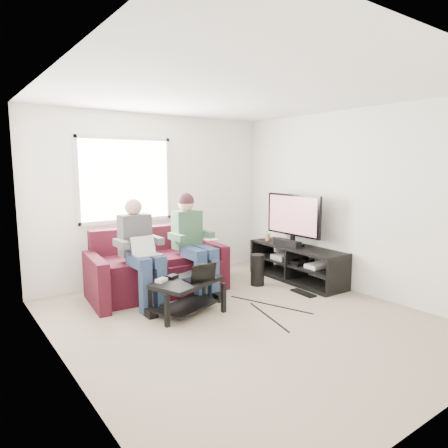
{
  "coord_description": "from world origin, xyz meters",
  "views": [
    {
      "loc": [
        -2.84,
        -3.51,
        1.81
      ],
      "look_at": [
        0.14,
        0.6,
        1.07
      ],
      "focal_mm": 32.0,
      "sensor_mm": 36.0,
      "label": 1
    }
  ],
  "objects_px": {
    "sofa": "(157,269)",
    "tv": "(293,217)",
    "end_table": "(211,261)",
    "coffee_table": "(187,289)",
    "tv_stand": "(297,265)",
    "subwoofer": "(257,270)"
  },
  "relations": [
    {
      "from": "tv_stand",
      "to": "subwoofer",
      "type": "bearing_deg",
      "value": 164.33
    },
    {
      "from": "coffee_table",
      "to": "tv",
      "type": "bearing_deg",
      "value": 8.16
    },
    {
      "from": "sofa",
      "to": "end_table",
      "type": "relative_size",
      "value": 3.14
    },
    {
      "from": "tv",
      "to": "coffee_table",
      "type": "bearing_deg",
      "value": -171.84
    },
    {
      "from": "subwoofer",
      "to": "end_table",
      "type": "bearing_deg",
      "value": 118.71
    },
    {
      "from": "end_table",
      "to": "sofa",
      "type": "bearing_deg",
      "value": -174.17
    },
    {
      "from": "sofa",
      "to": "coffee_table",
      "type": "xyz_separation_m",
      "value": [
        -0.09,
        -0.99,
        -0.02
      ]
    },
    {
      "from": "sofa",
      "to": "tv",
      "type": "distance_m",
      "value": 2.26
    },
    {
      "from": "coffee_table",
      "to": "tv",
      "type": "xyz_separation_m",
      "value": [
        2.13,
        0.31,
        0.71
      ]
    },
    {
      "from": "sofa",
      "to": "end_table",
      "type": "distance_m",
      "value": 1.01
    },
    {
      "from": "tv",
      "to": "subwoofer",
      "type": "distance_m",
      "value": 1.02
    },
    {
      "from": "subwoofer",
      "to": "end_table",
      "type": "xyz_separation_m",
      "value": [
        -0.39,
        0.71,
        0.05
      ]
    },
    {
      "from": "sofa",
      "to": "coffee_table",
      "type": "distance_m",
      "value": 1.0
    },
    {
      "from": "sofa",
      "to": "tv",
      "type": "relative_size",
      "value": 1.86
    },
    {
      "from": "coffee_table",
      "to": "end_table",
      "type": "xyz_separation_m",
      "value": [
        1.09,
        1.1,
        -0.02
      ]
    },
    {
      "from": "sofa",
      "to": "end_table",
      "type": "height_order",
      "value": "sofa"
    },
    {
      "from": "subwoofer",
      "to": "sofa",
      "type": "bearing_deg",
      "value": 156.56
    },
    {
      "from": "sofa",
      "to": "coffee_table",
      "type": "bearing_deg",
      "value": -95.04
    },
    {
      "from": "tv_stand",
      "to": "tv",
      "type": "relative_size",
      "value": 1.54
    },
    {
      "from": "tv",
      "to": "tv_stand",
      "type": "bearing_deg",
      "value": -88.53
    },
    {
      "from": "coffee_table",
      "to": "tv",
      "type": "relative_size",
      "value": 0.88
    },
    {
      "from": "end_table",
      "to": "subwoofer",
      "type": "bearing_deg",
      "value": -61.29
    }
  ]
}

